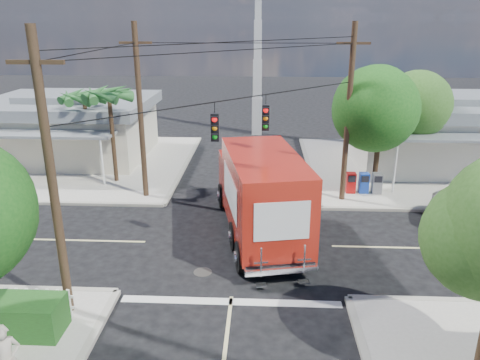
{
  "coord_description": "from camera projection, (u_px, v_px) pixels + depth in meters",
  "views": [
    {
      "loc": [
        0.99,
        -17.92,
        9.14
      ],
      "look_at": [
        0.0,
        2.0,
        2.2
      ],
      "focal_mm": 35.0,
      "sensor_mm": 36.0,
      "label": 1
    }
  ],
  "objects": [
    {
      "name": "palm_nw_front",
      "position": [
        109.0,
        96.0,
        25.72
      ],
      "size": [
        3.01,
        3.08,
        5.59
      ],
      "color": "#422D1C",
      "rests_on": "sidewalk_nw"
    },
    {
      "name": "palm_nw_back",
      "position": [
        84.0,
        98.0,
        27.35
      ],
      "size": [
        3.01,
        3.08,
        5.19
      ],
      "color": "#422D1C",
      "rests_on": "sidewalk_nw"
    },
    {
      "name": "utility_poles",
      "position": [
        203.0,
        128.0,
        20.0
      ],
      "size": [
        12.0,
        10.68,
        9.0
      ],
      "color": "#473321",
      "rests_on": "ground"
    },
    {
      "name": "tree_ne_back",
      "position": [
        418.0,
        110.0,
        26.56
      ],
      "size": [
        3.77,
        3.66,
        5.82
      ],
      "color": "#422D1C",
      "rests_on": "sidewalk_ne"
    },
    {
      "name": "vending_boxes",
      "position": [
        364.0,
        183.0,
        25.27
      ],
      "size": [
        1.9,
        0.5,
        1.1
      ],
      "color": "#AD0C0D",
      "rests_on": "sidewalk_ne"
    },
    {
      "name": "pedestrian",
      "position": [
        7.0,
        359.0,
        11.63
      ],
      "size": [
        0.84,
        0.78,
        1.91
      ],
      "primitive_type": "imported",
      "rotation": [
        0.0,
        0.0,
        0.6
      ],
      "color": "#BFB2A0",
      "rests_on": "sidewalk_sw"
    },
    {
      "name": "radio_tower",
      "position": [
        258.0,
        64.0,
        36.94
      ],
      "size": [
        0.8,
        0.8,
        17.0
      ],
      "color": "silver",
      "rests_on": "ground"
    },
    {
      "name": "sidewalk_nw",
      "position": [
        81.0,
        164.0,
        30.7
      ],
      "size": [
        14.12,
        14.12,
        0.14
      ],
      "color": "#ADA79C",
      "rests_on": "ground"
    },
    {
      "name": "ground",
      "position": [
        238.0,
        244.0,
        19.95
      ],
      "size": [
        120.0,
        120.0,
        0.0
      ],
      "primitive_type": "plane",
      "color": "black",
      "rests_on": "ground"
    },
    {
      "name": "road_markings",
      "position": [
        236.0,
        261.0,
        18.56
      ],
      "size": [
        32.0,
        32.0,
        0.01
      ],
      "color": "beige",
      "rests_on": "ground"
    },
    {
      "name": "tree_ne_front",
      "position": [
        382.0,
        106.0,
        24.42
      ],
      "size": [
        4.21,
        4.14,
        6.66
      ],
      "color": "#422D1C",
      "rests_on": "sidewalk_ne"
    },
    {
      "name": "building_nw",
      "position": [
        70.0,
        126.0,
        31.54
      ],
      "size": [
        10.8,
        10.2,
        4.3
      ],
      "color": "beige",
      "rests_on": "sidewalk_nw"
    },
    {
      "name": "delivery_truck",
      "position": [
        260.0,
        193.0,
        20.19
      ],
      "size": [
        4.35,
        9.33,
        3.89
      ],
      "color": "black",
      "rests_on": "ground"
    },
    {
      "name": "building_ne",
      "position": [
        443.0,
        130.0,
        29.89
      ],
      "size": [
        11.8,
        10.2,
        4.5
      ],
      "color": "beige",
      "rests_on": "sidewalk_ne"
    },
    {
      "name": "sidewalk_ne",
      "position": [
        418.0,
        169.0,
        29.68
      ],
      "size": [
        14.12,
        14.12,
        0.14
      ],
      "color": "#ADA79C",
      "rests_on": "ground"
    }
  ]
}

